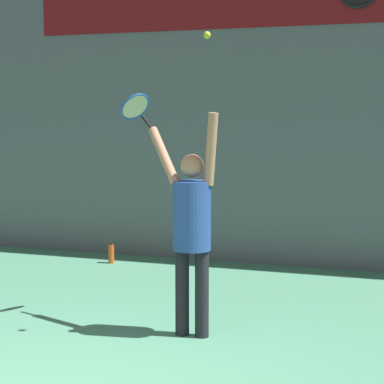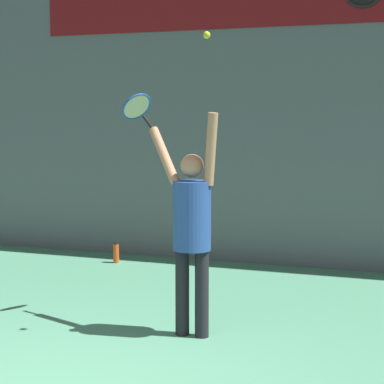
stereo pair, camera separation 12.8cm
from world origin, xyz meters
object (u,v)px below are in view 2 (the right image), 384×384
(tennis_racket, at_px, (137,108))
(tennis_ball, at_px, (207,35))
(tennis_player, at_px, (192,224))
(water_bottle, at_px, (116,253))

(tennis_racket, height_order, tennis_ball, tennis_ball)
(tennis_player, bearing_deg, water_bottle, 127.88)
(tennis_player, distance_m, tennis_racket, 1.35)
(tennis_player, distance_m, water_bottle, 3.51)
(tennis_racket, bearing_deg, tennis_ball, -30.78)
(tennis_racket, xyz_separation_m, tennis_ball, (0.91, -0.54, 0.62))
(water_bottle, bearing_deg, tennis_ball, -51.06)
(tennis_ball, xyz_separation_m, water_bottle, (-2.27, 2.80, -2.62))
(tennis_racket, bearing_deg, water_bottle, 120.97)
(tennis_racket, height_order, water_bottle, tennis_racket)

